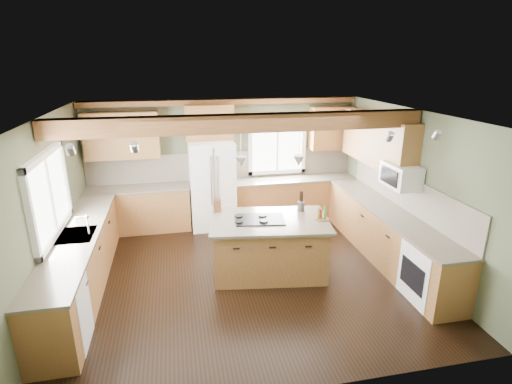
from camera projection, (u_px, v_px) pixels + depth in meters
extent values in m
plane|color=black|center=(246.00, 274.00, 6.55)|extent=(5.60, 5.60, 0.00)
plane|color=silver|center=(244.00, 114.00, 5.72)|extent=(5.60, 5.60, 0.00)
plane|color=#4B533B|center=(224.00, 161.00, 8.46)|extent=(5.60, 0.00, 5.60)
plane|color=#4B533B|center=(49.00, 213.00, 5.60)|extent=(0.00, 5.00, 5.00)
plane|color=#4B533B|center=(409.00, 188.00, 6.67)|extent=(0.00, 5.00, 5.00)
cube|color=#4D2A16|center=(244.00, 123.00, 5.79)|extent=(5.55, 0.26, 0.26)
cube|color=#4D2A16|center=(223.00, 102.00, 7.97)|extent=(5.55, 0.20, 0.10)
cube|color=brown|center=(224.00, 165.00, 8.47)|extent=(5.58, 0.03, 0.58)
cube|color=brown|center=(406.00, 193.00, 6.75)|extent=(0.03, 3.70, 0.58)
cube|color=brown|center=(140.00, 210.00, 8.11)|extent=(2.02, 0.60, 0.88)
cube|color=#463E33|center=(137.00, 188.00, 7.96)|extent=(2.06, 0.64, 0.04)
cube|color=brown|center=(294.00, 199.00, 8.74)|extent=(2.62, 0.60, 0.88)
cube|color=#463E33|center=(295.00, 179.00, 8.59)|extent=(2.66, 0.64, 0.04)
cube|color=brown|center=(81.00, 264.00, 5.98)|extent=(0.60, 3.70, 0.88)
cube|color=#463E33|center=(76.00, 236.00, 5.83)|extent=(0.64, 3.74, 0.04)
cube|color=brown|center=(386.00, 235.00, 6.94)|extent=(0.60, 3.70, 0.88)
cube|color=#463E33|center=(389.00, 211.00, 6.79)|extent=(0.64, 3.74, 0.04)
cube|color=brown|center=(122.00, 135.00, 7.71)|extent=(1.40, 0.35, 0.90)
cube|color=brown|center=(209.00, 122.00, 7.97)|extent=(0.96, 0.35, 0.70)
cube|color=brown|center=(377.00, 140.00, 7.27)|extent=(0.35, 2.20, 0.90)
cube|color=brown|center=(331.00, 128.00, 8.53)|extent=(0.90, 0.35, 0.90)
cube|color=white|center=(48.00, 195.00, 5.57)|extent=(0.04, 1.60, 1.05)
cube|color=white|center=(277.00, 147.00, 8.58)|extent=(1.10, 0.04, 1.00)
cube|color=#262628|center=(76.00, 236.00, 5.83)|extent=(0.50, 0.65, 0.03)
cylinder|color=#B2B2B7|center=(88.00, 225.00, 5.82)|extent=(0.02, 0.02, 0.28)
cube|color=white|center=(59.00, 317.00, 4.77)|extent=(0.60, 0.60, 0.84)
cube|color=white|center=(431.00, 273.00, 5.73)|extent=(0.60, 0.72, 0.84)
cube|color=white|center=(401.00, 176.00, 6.50)|extent=(0.40, 0.70, 0.38)
cone|color=#B2B2B7|center=(241.00, 162.00, 6.03)|extent=(0.18, 0.18, 0.16)
cone|color=#B2B2B7|center=(299.00, 161.00, 6.08)|extent=(0.18, 0.18, 0.16)
cube|color=white|center=(212.00, 185.00, 8.17)|extent=(0.90, 0.74, 1.80)
cube|color=olive|center=(269.00, 247.00, 6.52)|extent=(1.89, 1.31, 0.88)
cube|color=#463E33|center=(269.00, 221.00, 6.37)|extent=(2.03, 1.45, 0.04)
cube|color=black|center=(260.00, 219.00, 6.35)|extent=(0.83, 0.61, 0.02)
cube|color=brown|center=(217.00, 206.00, 6.67)|extent=(0.13, 0.10, 0.21)
cylinder|color=#403633|center=(301.00, 206.00, 6.72)|extent=(0.13, 0.13, 0.16)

